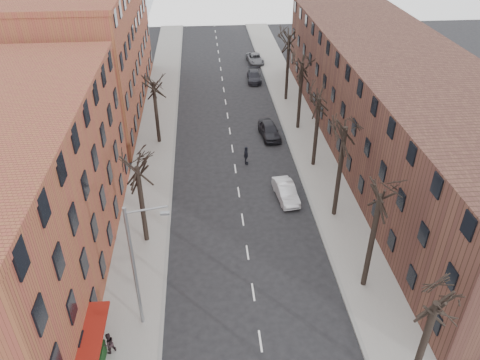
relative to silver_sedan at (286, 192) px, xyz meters
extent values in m
cube|color=gray|center=(-12.00, 12.28, -0.63)|extent=(4.00, 90.00, 0.15)
cube|color=gray|center=(4.00, 12.28, -0.63)|extent=(4.00, 90.00, 0.15)
cube|color=brown|center=(-20.00, -7.72, 5.30)|extent=(12.00, 26.00, 12.00)
cube|color=brown|center=(-20.00, 21.28, 6.30)|extent=(12.00, 28.00, 14.00)
cube|color=#4C2E23|center=(12.00, 7.28, 4.30)|extent=(12.00, 50.00, 10.00)
cylinder|color=slate|center=(-11.20, -12.72, 3.80)|extent=(0.20, 0.20, 9.00)
cylinder|color=slate|center=(-10.10, -12.72, 8.10)|extent=(2.39, 0.12, 0.46)
cube|color=slate|center=(-9.10, -12.72, 7.80)|extent=(0.50, 0.22, 0.14)
imported|color=silver|center=(0.00, 0.00, 0.00)|extent=(1.97, 4.40, 1.40)
imported|color=black|center=(0.16, 11.60, 0.08)|extent=(2.29, 4.76, 1.57)
imported|color=black|center=(0.34, 28.10, -0.04)|extent=(2.06, 4.65, 1.33)
imported|color=#5C5D64|center=(1.30, 35.52, -0.05)|extent=(2.55, 4.83, 1.29)
imported|color=black|center=(-12.90, -14.82, 0.20)|extent=(0.92, 0.88, 1.49)
imported|color=black|center=(-2.88, 6.13, 0.23)|extent=(0.59, 1.14, 1.87)
camera|label=1|loc=(-6.78, -32.95, 22.88)|focal=35.00mm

